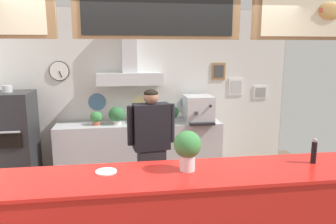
# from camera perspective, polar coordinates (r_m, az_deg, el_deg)

# --- Properties ---
(back_wall_assembly) EXTENTS (5.22, 2.89, 2.80)m
(back_wall_assembly) POSITION_cam_1_polar(r_m,az_deg,el_deg) (5.44, -4.93, 4.34)
(back_wall_assembly) COLOR #9E9E99
(back_wall_assembly) RESTS_ON ground_plane
(back_prep_counter) EXTENTS (2.69, 0.53, 0.93)m
(back_prep_counter) POSITION_cam_1_polar(r_m,az_deg,el_deg) (5.45, -4.98, -6.82)
(back_prep_counter) COLOR #B7BABF
(back_prep_counter) RESTS_ON ground_plane
(pizza_oven) EXTENTS (0.65, 0.68, 1.62)m
(pizza_oven) POSITION_cam_1_polar(r_m,az_deg,el_deg) (5.34, -25.78, -4.90)
(pizza_oven) COLOR #232326
(pizza_oven) RESTS_ON ground_plane
(shop_worker) EXTENTS (0.60, 0.28, 1.64)m
(shop_worker) POSITION_cam_1_polar(r_m,az_deg,el_deg) (4.11, -2.92, -6.65)
(shop_worker) COLOR #232328
(shop_worker) RESTS_ON ground_plane
(espresso_machine) EXTENTS (0.45, 0.56, 0.43)m
(espresso_machine) POSITION_cam_1_polar(r_m,az_deg,el_deg) (5.40, 5.38, 0.54)
(espresso_machine) COLOR silver
(espresso_machine) RESTS_ON back_prep_counter
(potted_rosemary) EXTENTS (0.19, 0.19, 0.24)m
(potted_rosemary) POSITION_cam_1_polar(r_m,az_deg,el_deg) (5.31, -4.77, -0.43)
(potted_rosemary) COLOR #4C4C51
(potted_rosemary) RESTS_ON back_prep_counter
(potted_sage) EXTENTS (0.26, 0.26, 0.29)m
(potted_sage) POSITION_cam_1_polar(r_m,az_deg,el_deg) (5.34, 0.47, -0.13)
(potted_sage) COLOR #4C4C51
(potted_sage) RESTS_ON back_prep_counter
(potted_oregano) EXTENTS (0.19, 0.19, 0.22)m
(potted_oregano) POSITION_cam_1_polar(r_m,az_deg,el_deg) (5.28, -12.52, -0.99)
(potted_oregano) COLOR #9E563D
(potted_oregano) RESTS_ON back_prep_counter
(potted_basil) EXTENTS (0.27, 0.27, 0.28)m
(potted_basil) POSITION_cam_1_polar(r_m,az_deg,el_deg) (5.26, -9.01, -0.46)
(potted_basil) COLOR beige
(potted_basil) RESTS_ON back_prep_counter
(pepper_grinder) EXTENTS (0.05, 0.05, 0.24)m
(pepper_grinder) POSITION_cam_1_polar(r_m,az_deg,el_deg) (3.29, 24.34, -6.25)
(pepper_grinder) COLOR black
(pepper_grinder) RESTS_ON service_counter
(basil_vase) EXTENTS (0.24, 0.24, 0.35)m
(basil_vase) POSITION_cam_1_polar(r_m,az_deg,el_deg) (2.80, 3.46, -6.40)
(basil_vase) COLOR silver
(basil_vase) RESTS_ON service_counter
(condiment_plate) EXTENTS (0.18, 0.18, 0.01)m
(condiment_plate) POSITION_cam_1_polar(r_m,az_deg,el_deg) (2.86, -10.86, -10.27)
(condiment_plate) COLOR white
(condiment_plate) RESTS_ON service_counter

